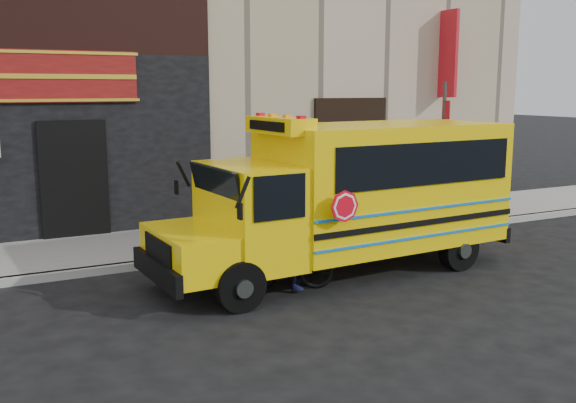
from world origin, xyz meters
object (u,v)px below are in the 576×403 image
at_px(school_bus, 354,192).
at_px(sign_pole, 443,149).
at_px(bicycle, 288,262).
at_px(cyclist, 297,237).

height_order(school_bus, sign_pole, sign_pole).
bearing_deg(bicycle, cyclist, -103.56).
relative_size(school_bus, cyclist, 3.76).
relative_size(school_bus, bicycle, 4.45).
bearing_deg(cyclist, school_bus, -44.31).
xyz_separation_m(school_bus, bicycle, (-1.61, -0.46, -1.04)).
bearing_deg(school_bus, bicycle, -163.91).
height_order(sign_pole, bicycle, sign_pole).
xyz_separation_m(sign_pole, cyclist, (-5.52, -2.88, -1.01)).
distance_m(sign_pole, cyclist, 6.31).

